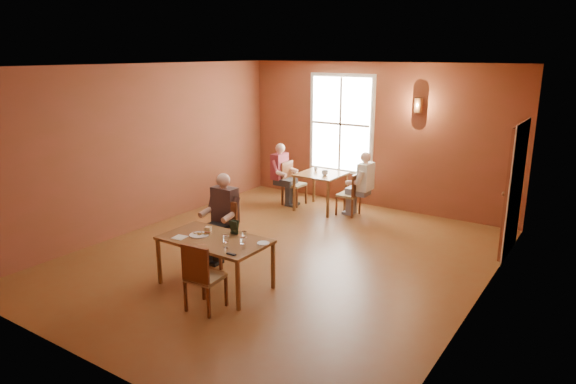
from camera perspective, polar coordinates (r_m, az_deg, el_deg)
The scene contains 30 objects.
ground at distance 8.30m, azimuth -0.77°, elevation -7.31°, with size 6.00×7.00×0.01m, color brown.
wall_back at distance 10.87m, azimuth 9.73°, elevation 6.13°, with size 6.00×0.04×3.00m, color brown.
wall_front at distance 5.44m, azimuth -22.16°, elevation -4.01°, with size 6.00×0.04×3.00m, color brown.
wall_left at distance 9.83m, azimuth -15.45°, elevation 4.84°, with size 0.04×7.00×3.00m, color brown.
wall_right at distance 6.68m, azimuth 20.95°, elevation -0.42°, with size 0.04×7.00×3.00m, color brown.
ceiling at distance 7.67m, azimuth -0.85°, elevation 13.86°, with size 6.00×7.00×0.04m, color white.
window at distance 11.14m, azimuth 5.88°, elevation 7.53°, with size 1.36×0.10×1.96m, color white.
door at distance 8.99m, azimuth 23.67°, elevation 0.21°, with size 0.12×1.04×2.10m, color maroon.
wall_sconce at distance 10.36m, azimuth 14.28°, elevation 9.34°, with size 0.16×0.16×0.28m, color brown.
main_table at distance 7.30m, azimuth -8.07°, elevation -7.74°, with size 1.51×0.85×0.71m, color brown, non-canonical shape.
chair_diner_main at distance 8.02m, azimuth -7.71°, elevation -4.60°, with size 0.43×0.43×0.97m, color #5F2914, non-canonical shape.
diner_main at distance 7.94m, azimuth -7.90°, elevation -3.42°, with size 0.53×0.53×1.33m, color black, non-canonical shape.
chair_empty at distance 6.66m, azimuth -9.19°, elevation -9.17°, with size 0.40×0.40×0.91m, color brown, non-canonical shape.
plate_food at distance 7.31m, azimuth -9.86°, elevation -4.67°, with size 0.27×0.27×0.04m, color white.
sandwich at distance 7.32m, azimuth -8.86°, elevation -4.34°, with size 0.08×0.08×0.10m, color tan.
goblet_a at distance 6.94m, azimuth -4.87°, elevation -4.96°, with size 0.07×0.07×0.18m, color silver, non-canonical shape.
goblet_b at distance 6.73m, azimuth -5.05°, elevation -5.64°, with size 0.07×0.07×0.17m, color white, non-canonical shape.
goblet_c at distance 6.79m, azimuth -6.94°, elevation -5.43°, with size 0.08×0.08×0.19m, color white, non-canonical shape.
menu_stand at distance 7.28m, azimuth -5.99°, elevation -3.91°, with size 0.12×0.06×0.20m, color black.
knife at distance 6.98m, azimuth -9.82°, elevation -5.77°, with size 0.19×0.02×0.00m, color white.
napkin at distance 7.29m, azimuth -11.93°, elevation -4.94°, with size 0.18×0.18×0.01m, color white.
side_plate at distance 6.92m, azimuth -2.77°, elevation -5.70°, with size 0.17×0.17×0.01m, color white.
sunglasses at distance 6.59m, azimuth -6.32°, elevation -6.87°, with size 0.13×0.04×0.02m, color black.
second_table at distance 10.69m, azimuth 3.63°, elevation 0.06°, with size 0.87×0.87×0.77m, color brown, non-canonical shape.
chair_diner_white at distance 10.38m, azimuth 6.74°, elevation -0.20°, with size 0.39×0.39×0.87m, color brown, non-canonical shape.
diner_white at distance 10.32m, azimuth 6.92°, elevation 0.82°, with size 0.50×0.50×1.26m, color silver, non-canonical shape.
chair_diner_maroon at distance 11.00m, azimuth 0.71°, elevation 0.94°, with size 0.41×0.41×0.93m, color #421D0E, non-canonical shape.
diner_maroon at distance 10.97m, azimuth 0.58°, elevation 1.84°, with size 0.51×0.51×1.27m, color maroon, non-canonical shape.
cup_a at distance 10.45m, azimuth 4.12°, elevation 2.15°, with size 0.13×0.13×0.10m, color silver.
cup_b at distance 10.82m, azimuth 3.10°, elevation 2.58°, with size 0.09×0.09×0.08m, color silver.
Camera 1 is at (4.33, -6.32, 3.20)m, focal length 32.00 mm.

